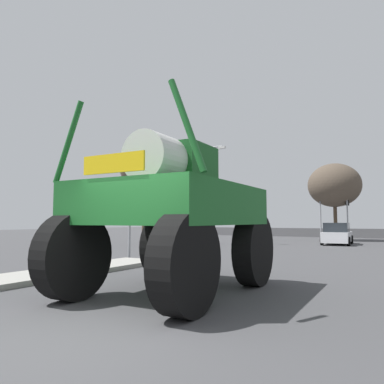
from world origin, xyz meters
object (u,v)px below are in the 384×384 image
(sedan_ahead, at_px, (337,234))
(bare_tree_far_center, at_px, (334,185))
(traffic_signal_far_left, at_px, (347,207))
(traffic_signal_far_right, at_px, (321,205))
(oversize_sprayer, at_px, (173,212))
(bare_tree_left, at_px, (144,169))
(traffic_signal_near_left, at_px, (132,201))
(streetlight_far_left, at_px, (206,189))

(sedan_ahead, height_order, bare_tree_far_center, bare_tree_far_center)
(traffic_signal_far_left, xyz_separation_m, traffic_signal_far_right, (-2.09, -0.00, 0.19))
(oversize_sprayer, xyz_separation_m, traffic_signal_far_left, (0.65, 24.64, 0.95))
(traffic_signal_far_left, relative_size, bare_tree_far_center, 0.59)
(sedan_ahead, xyz_separation_m, traffic_signal_far_left, (0.18, 4.37, 2.08))
(traffic_signal_far_left, xyz_separation_m, bare_tree_left, (-12.05, -11.13, 2.56))
(traffic_signal_near_left, relative_size, traffic_signal_far_left, 0.89)
(sedan_ahead, distance_m, bare_tree_far_center, 6.56)
(traffic_signal_near_left, distance_m, streetlight_far_left, 10.98)
(bare_tree_far_center, bearing_deg, traffic_signal_near_left, -104.29)
(oversize_sprayer, height_order, streetlight_far_left, streetlight_far_left)
(oversize_sprayer, bearing_deg, sedan_ahead, -2.92)
(traffic_signal_far_right, bearing_deg, traffic_signal_far_left, 0.11)
(oversize_sprayer, bearing_deg, traffic_signal_far_right, 1.74)
(traffic_signal_far_right, distance_m, bare_tree_far_center, 2.11)
(traffic_signal_near_left, xyz_separation_m, streetlight_far_left, (-2.06, 10.68, 1.47))
(traffic_signal_near_left, distance_m, bare_tree_far_center, 20.97)
(traffic_signal_far_left, height_order, traffic_signal_far_right, traffic_signal_far_right)
(sedan_ahead, xyz_separation_m, bare_tree_left, (-11.87, -6.76, 4.64))
(traffic_signal_far_left, xyz_separation_m, bare_tree_far_center, (-1.08, 0.80, 1.86))
(oversize_sprayer, relative_size, bare_tree_far_center, 0.83)
(sedan_ahead, height_order, traffic_signal_far_left, traffic_signal_far_left)
(bare_tree_left, relative_size, bare_tree_far_center, 1.05)
(oversize_sprayer, relative_size, traffic_signal_far_left, 1.41)
(oversize_sprayer, relative_size, traffic_signal_near_left, 1.58)
(traffic_signal_far_left, bearing_deg, streetlight_far_left, -133.48)
(sedan_ahead, xyz_separation_m, traffic_signal_far_right, (-1.90, 4.36, 2.28))
(traffic_signal_near_left, distance_m, bare_tree_left, 10.53)
(bare_tree_left, distance_m, bare_tree_far_center, 16.22)
(bare_tree_left, bearing_deg, traffic_signal_far_left, 42.71)
(traffic_signal_far_right, bearing_deg, streetlight_far_left, -125.38)
(traffic_signal_far_left, height_order, streetlight_far_left, streetlight_far_left)
(sedan_ahead, bearing_deg, traffic_signal_far_right, 20.48)
(oversize_sprayer, height_order, bare_tree_far_center, bare_tree_far_center)
(oversize_sprayer, relative_size, sedan_ahead, 1.29)
(sedan_ahead, bearing_deg, traffic_signal_near_left, 155.01)
(streetlight_far_left, relative_size, bare_tree_far_center, 1.09)
(streetlight_far_left, height_order, bare_tree_far_center, streetlight_far_left)
(oversize_sprayer, distance_m, bare_tree_far_center, 25.60)
(sedan_ahead, bearing_deg, traffic_signal_far_left, -5.49)
(traffic_signal_far_right, relative_size, bare_tree_far_center, 0.63)
(streetlight_far_left, bearing_deg, traffic_signal_far_left, 46.52)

